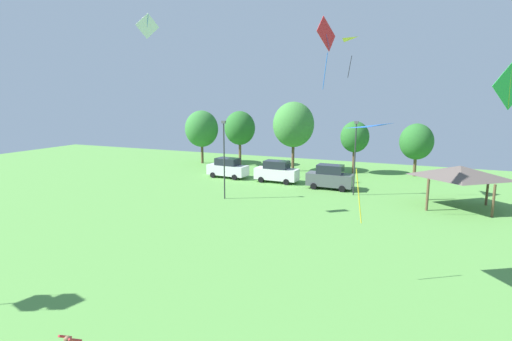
{
  "coord_description": "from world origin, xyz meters",
  "views": [
    {
      "loc": [
        4.72,
        1.7,
        9.12
      ],
      "look_at": [
        -0.64,
        14.05,
        6.67
      ],
      "focal_mm": 28.0,
      "sensor_mm": 36.0,
      "label": 1
    }
  ],
  "objects_px": {
    "kite_flying_0": "(147,26)",
    "treeline_tree_0": "(202,129)",
    "kite_flying_7": "(326,36)",
    "parked_car_third_from_left": "(330,177)",
    "light_post_2": "(224,156)",
    "parked_car_second_from_left": "(277,172)",
    "treeline_tree_4": "(417,142)",
    "light_post_0": "(355,154)",
    "treeline_tree_2": "(293,125)",
    "kite_flying_8": "(358,46)",
    "parked_car_leftmost": "(228,168)",
    "treeline_tree_1": "(240,128)",
    "treeline_tree_3": "(355,137)",
    "kite_flying_5": "(510,86)",
    "kite_flying_6": "(343,150)",
    "park_pavilion": "(460,172)"
  },
  "relations": [
    {
      "from": "parked_car_second_from_left",
      "to": "light_post_2",
      "type": "height_order",
      "value": "light_post_2"
    },
    {
      "from": "light_post_0",
      "to": "treeline_tree_1",
      "type": "bearing_deg",
      "value": 147.28
    },
    {
      "from": "parked_car_second_from_left",
      "to": "treeline_tree_0",
      "type": "distance_m",
      "value": 16.83
    },
    {
      "from": "kite_flying_5",
      "to": "parked_car_second_from_left",
      "type": "bearing_deg",
      "value": 158.88
    },
    {
      "from": "parked_car_second_from_left",
      "to": "treeline_tree_0",
      "type": "xyz_separation_m",
      "value": [
        -14.28,
        8.09,
        3.69
      ]
    },
    {
      "from": "treeline_tree_1",
      "to": "kite_flying_8",
      "type": "bearing_deg",
      "value": -35.63
    },
    {
      "from": "park_pavilion",
      "to": "treeline_tree_4",
      "type": "distance_m",
      "value": 14.01
    },
    {
      "from": "kite_flying_6",
      "to": "treeline_tree_1",
      "type": "height_order",
      "value": "treeline_tree_1"
    },
    {
      "from": "parked_car_leftmost",
      "to": "treeline_tree_2",
      "type": "bearing_deg",
      "value": 55.49
    },
    {
      "from": "kite_flying_0",
      "to": "kite_flying_5",
      "type": "height_order",
      "value": "kite_flying_0"
    },
    {
      "from": "kite_flying_0",
      "to": "treeline_tree_3",
      "type": "xyz_separation_m",
      "value": [
        10.98,
        24.49,
        -9.77
      ]
    },
    {
      "from": "kite_flying_6",
      "to": "light_post_2",
      "type": "relative_size",
      "value": 0.53
    },
    {
      "from": "kite_flying_0",
      "to": "parked_car_third_from_left",
      "type": "bearing_deg",
      "value": 55.14
    },
    {
      "from": "treeline_tree_1",
      "to": "treeline_tree_4",
      "type": "height_order",
      "value": "treeline_tree_1"
    },
    {
      "from": "kite_flying_8",
      "to": "parked_car_leftmost",
      "type": "height_order",
      "value": "kite_flying_8"
    },
    {
      "from": "parked_car_leftmost",
      "to": "light_post_2",
      "type": "distance_m",
      "value": 10.29
    },
    {
      "from": "kite_flying_7",
      "to": "parked_car_third_from_left",
      "type": "bearing_deg",
      "value": 99.47
    },
    {
      "from": "kite_flying_6",
      "to": "parked_car_second_from_left",
      "type": "xyz_separation_m",
      "value": [
        -11.24,
        20.81,
        -5.46
      ]
    },
    {
      "from": "treeline_tree_0",
      "to": "treeline_tree_4",
      "type": "distance_m",
      "value": 28.1
    },
    {
      "from": "treeline_tree_0",
      "to": "treeline_tree_3",
      "type": "height_order",
      "value": "treeline_tree_0"
    },
    {
      "from": "kite_flying_6",
      "to": "treeline_tree_1",
      "type": "bearing_deg",
      "value": 123.99
    },
    {
      "from": "parked_car_leftmost",
      "to": "treeline_tree_0",
      "type": "bearing_deg",
      "value": 140.27
    },
    {
      "from": "kite_flying_0",
      "to": "light_post_2",
      "type": "distance_m",
      "value": 12.65
    },
    {
      "from": "parked_car_second_from_left",
      "to": "parked_car_third_from_left",
      "type": "relative_size",
      "value": 1.02
    },
    {
      "from": "kite_flying_8",
      "to": "light_post_0",
      "type": "relative_size",
      "value": 0.42
    },
    {
      "from": "kite_flying_7",
      "to": "parked_car_leftmost",
      "type": "bearing_deg",
      "value": 140.79
    },
    {
      "from": "treeline_tree_2",
      "to": "treeline_tree_3",
      "type": "distance_m",
      "value": 7.6
    },
    {
      "from": "treeline_tree_2",
      "to": "parked_car_second_from_left",
      "type": "bearing_deg",
      "value": -86.06
    },
    {
      "from": "treeline_tree_0",
      "to": "kite_flying_0",
      "type": "bearing_deg",
      "value": -67.01
    },
    {
      "from": "treeline_tree_0",
      "to": "treeline_tree_4",
      "type": "height_order",
      "value": "treeline_tree_0"
    },
    {
      "from": "kite_flying_0",
      "to": "treeline_tree_0",
      "type": "xyz_separation_m",
      "value": [
        -10.11,
        23.82,
        -9.37
      ]
    },
    {
      "from": "kite_flying_8",
      "to": "treeline_tree_2",
      "type": "distance_m",
      "value": 16.42
    },
    {
      "from": "treeline_tree_3",
      "to": "treeline_tree_4",
      "type": "distance_m",
      "value": 7.04
    },
    {
      "from": "kite_flying_0",
      "to": "treeline_tree_1",
      "type": "relative_size",
      "value": 0.24
    },
    {
      "from": "park_pavilion",
      "to": "kite_flying_7",
      "type": "bearing_deg",
      "value": -142.31
    },
    {
      "from": "parked_car_third_from_left",
      "to": "park_pavilion",
      "type": "relative_size",
      "value": 0.77
    },
    {
      "from": "treeline_tree_1",
      "to": "treeline_tree_0",
      "type": "bearing_deg",
      "value": -175.34
    },
    {
      "from": "kite_flying_5",
      "to": "light_post_0",
      "type": "bearing_deg",
      "value": 155.35
    },
    {
      "from": "parked_car_third_from_left",
      "to": "treeline_tree_0",
      "type": "bearing_deg",
      "value": 156.94
    },
    {
      "from": "light_post_0",
      "to": "treeline_tree_2",
      "type": "distance_m",
      "value": 13.63
    },
    {
      "from": "parked_car_third_from_left",
      "to": "light_post_0",
      "type": "relative_size",
      "value": 0.66
    },
    {
      "from": "light_post_0",
      "to": "treeline_tree_0",
      "type": "bearing_deg",
      "value": 155.15
    },
    {
      "from": "parked_car_leftmost",
      "to": "treeline_tree_1",
      "type": "bearing_deg",
      "value": 110.59
    },
    {
      "from": "parked_car_second_from_left",
      "to": "treeline_tree_0",
      "type": "bearing_deg",
      "value": 151.82
    },
    {
      "from": "parked_car_third_from_left",
      "to": "light_post_2",
      "type": "bearing_deg",
      "value": -134.79
    },
    {
      "from": "light_post_0",
      "to": "treeline_tree_0",
      "type": "xyz_separation_m",
      "value": [
        -23.09,
        10.69,
        0.95
      ]
    },
    {
      "from": "kite_flying_6",
      "to": "park_pavilion",
      "type": "height_order",
      "value": "kite_flying_6"
    },
    {
      "from": "kite_flying_5",
      "to": "treeline_tree_2",
      "type": "bearing_deg",
      "value": 143.91
    },
    {
      "from": "light_post_2",
      "to": "kite_flying_0",
      "type": "bearing_deg",
      "value": -108.63
    },
    {
      "from": "treeline_tree_0",
      "to": "kite_flying_8",
      "type": "bearing_deg",
      "value": -27.45
    }
  ]
}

